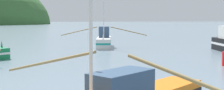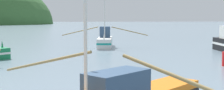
% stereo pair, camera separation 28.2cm
% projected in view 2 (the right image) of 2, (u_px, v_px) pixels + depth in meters
% --- Properties ---
extents(fishing_boat_white, '(11.22, 7.15, 7.83)m').
position_uv_depth(fishing_boat_white, '(105.00, 41.00, 40.66)').
color(fishing_boat_white, white).
rests_on(fishing_boat_white, ground).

